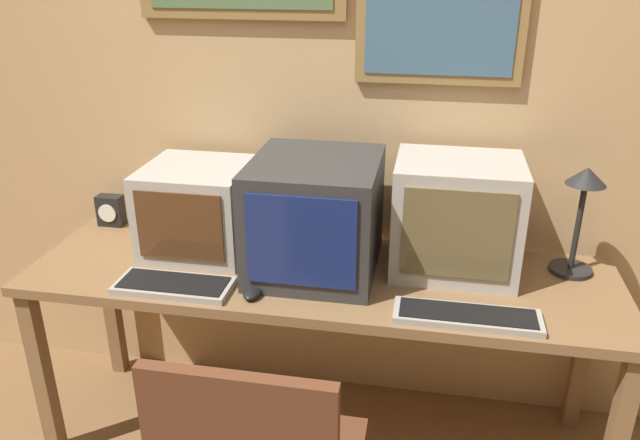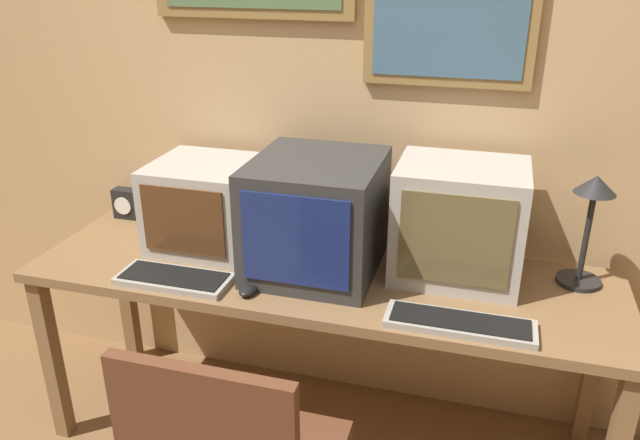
# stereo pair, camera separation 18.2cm
# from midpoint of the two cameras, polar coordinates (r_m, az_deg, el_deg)

# --- Properties ---
(wall_back) EXTENTS (8.00, 0.08, 2.60)m
(wall_back) POSITION_cam_midpoint_polar(r_m,az_deg,el_deg) (2.36, -0.56, 11.83)
(wall_back) COLOR tan
(wall_back) RESTS_ON ground_plane
(desk) EXTENTS (2.07, 0.62, 0.74)m
(desk) POSITION_cam_midpoint_polar(r_m,az_deg,el_deg) (2.24, -2.34, -6.57)
(desk) COLOR olive
(desk) RESTS_ON ground_plane
(monitor_left) EXTENTS (0.38, 0.38, 0.33)m
(monitor_left) POSITION_cam_midpoint_polar(r_m,az_deg,el_deg) (2.37, -13.20, 1.00)
(monitor_left) COLOR #B7B2A8
(monitor_left) RESTS_ON desk
(monitor_center) EXTENTS (0.43, 0.48, 0.40)m
(monitor_center) POSITION_cam_midpoint_polar(r_m,az_deg,el_deg) (2.15, -2.85, 0.36)
(monitor_center) COLOR #333333
(monitor_center) RESTS_ON desk
(monitor_right) EXTENTS (0.42, 0.35, 0.40)m
(monitor_right) POSITION_cam_midpoint_polar(r_m,az_deg,el_deg) (2.18, 10.00, 0.29)
(monitor_right) COLOR #B7B2A8
(monitor_right) RESTS_ON desk
(keyboard_main) EXTENTS (0.39, 0.16, 0.03)m
(keyboard_main) POSITION_cam_midpoint_polar(r_m,az_deg,el_deg) (2.17, -15.58, -5.82)
(keyboard_main) COLOR #A8A399
(keyboard_main) RESTS_ON desk
(keyboard_side) EXTENTS (0.45, 0.14, 0.03)m
(keyboard_side) POSITION_cam_midpoint_polar(r_m,az_deg,el_deg) (1.96, 10.71, -8.70)
(keyboard_side) COLOR #A8A399
(keyboard_side) RESTS_ON desk
(mouse_near_keyboard) EXTENTS (0.06, 0.11, 0.03)m
(mouse_near_keyboard) POSITION_cam_midpoint_polar(r_m,az_deg,el_deg) (2.07, -8.68, -6.51)
(mouse_near_keyboard) COLOR black
(mouse_near_keyboard) RESTS_ON desk
(desk_clock) EXTENTS (0.10, 0.06, 0.13)m
(desk_clock) POSITION_cam_midpoint_polar(r_m,az_deg,el_deg) (2.72, -20.43, 0.79)
(desk_clock) COLOR black
(desk_clock) RESTS_ON desk
(desk_lamp) EXTENTS (0.15, 0.15, 0.39)m
(desk_lamp) POSITION_cam_midpoint_polar(r_m,az_deg,el_deg) (2.24, 20.74, 1.46)
(desk_lamp) COLOR black
(desk_lamp) RESTS_ON desk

